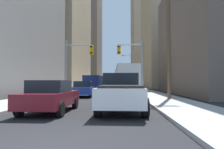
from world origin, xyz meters
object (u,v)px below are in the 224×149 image
(traffic_signal_near_left, at_px, (78,58))
(traffic_signal_far_right, at_px, (122,74))
(cargo_van_navy, at_px, (94,83))
(sedan_maroon, at_px, (51,96))
(traffic_signal_near_right, at_px, (132,58))
(city_bus, at_px, (126,78))
(pickup_truck_white, at_px, (121,92))
(sedan_silver, at_px, (120,86))
(sedan_green, at_px, (120,84))
(sedan_blue, at_px, (84,89))
(sedan_beige, at_px, (106,85))

(traffic_signal_near_left, bearing_deg, traffic_signal_far_right, 83.42)
(cargo_van_navy, bearing_deg, sedan_maroon, -89.54)
(traffic_signal_near_left, distance_m, traffic_signal_near_right, 5.77)
(city_bus, bearing_deg, pickup_truck_white, -92.50)
(traffic_signal_near_left, relative_size, traffic_signal_far_right, 1.00)
(sedan_maroon, bearing_deg, city_bus, 76.57)
(sedan_silver, relative_size, sedan_green, 1.01)
(traffic_signal_near_right, bearing_deg, cargo_van_navy, 132.98)
(city_bus, xyz_separation_m, sedan_green, (-0.66, 30.90, -1.16))
(sedan_silver, bearing_deg, traffic_signal_near_left, -107.92)
(pickup_truck_white, relative_size, cargo_van_navy, 1.04)
(sedan_blue, bearing_deg, city_bus, 59.68)
(city_bus, relative_size, pickup_truck_white, 2.12)
(pickup_truck_white, xyz_separation_m, sedan_maroon, (-3.36, -0.61, -0.16))
(city_bus, xyz_separation_m, sedan_blue, (-4.28, -7.32, -1.16))
(city_bus, relative_size, sedan_green, 2.74)
(pickup_truck_white, height_order, sedan_green, pickup_truck_white)
(traffic_signal_near_left, bearing_deg, pickup_truck_white, -67.57)
(sedan_green, bearing_deg, sedan_silver, -90.18)
(sedan_beige, bearing_deg, sedan_maroon, -89.91)
(cargo_van_navy, xyz_separation_m, traffic_signal_near_right, (4.71, -5.06, 2.71))
(sedan_silver, distance_m, traffic_signal_near_left, 15.08)
(pickup_truck_white, bearing_deg, city_bus, 87.50)
(traffic_signal_far_right, bearing_deg, traffic_signal_near_left, -96.58)
(pickup_truck_white, height_order, traffic_signal_far_right, traffic_signal_far_right)
(sedan_silver, xyz_separation_m, sedan_beige, (-3.41, 12.89, 0.00))
(city_bus, distance_m, cargo_van_navy, 4.28)
(sedan_blue, relative_size, sedan_green, 1.01)
(city_bus, xyz_separation_m, traffic_signal_far_right, (-0.08, 39.52, 2.13))
(city_bus, relative_size, traffic_signal_near_left, 1.93)
(sedan_green, bearing_deg, sedan_beige, -110.20)
(city_bus, bearing_deg, sedan_beige, 100.93)
(sedan_silver, bearing_deg, sedan_green, 89.82)
(sedan_green, bearing_deg, sedan_maroon, -94.07)
(pickup_truck_white, distance_m, traffic_signal_far_right, 56.08)
(traffic_signal_near_left, height_order, traffic_signal_near_right, same)
(sedan_maroon, xyz_separation_m, sedan_silver, (3.35, 25.65, 0.00))
(traffic_signal_near_right, bearing_deg, sedan_maroon, -111.50)
(traffic_signal_near_right, bearing_deg, sedan_green, 91.83)
(sedan_maroon, bearing_deg, traffic_signal_far_right, 85.96)
(pickup_truck_white, relative_size, sedan_beige, 1.29)
(sedan_silver, distance_m, sedan_green, 22.34)
(pickup_truck_white, xyz_separation_m, traffic_signal_near_left, (-4.55, 11.01, 3.07))
(cargo_van_navy, xyz_separation_m, traffic_signal_near_left, (-1.05, -5.06, 2.72))
(cargo_van_navy, height_order, sedan_green, cargo_van_navy)
(pickup_truck_white, relative_size, sedan_maroon, 1.29)
(sedan_beige, relative_size, traffic_signal_near_right, 0.70)
(cargo_van_navy, distance_m, sedan_maroon, 16.69)
(traffic_signal_near_right, bearing_deg, sedan_silver, 95.03)
(traffic_signal_near_left, bearing_deg, sedan_silver, 72.08)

